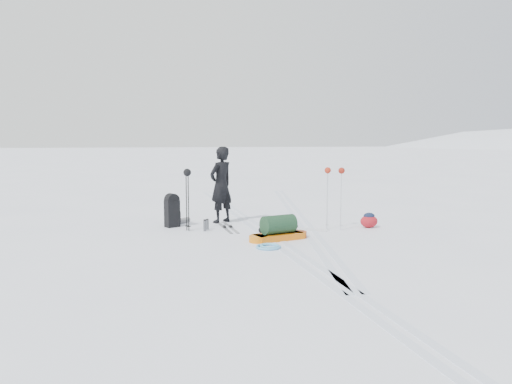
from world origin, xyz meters
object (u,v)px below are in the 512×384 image
pulk_sled (278,230)px  ski_poles_black (187,180)px  expedition_rucksack (173,211)px  skier (221,185)px

pulk_sled → ski_poles_black: 2.61m
expedition_rucksack → pulk_sled: bearing=-71.0°
expedition_rucksack → ski_poles_black: 1.11m
expedition_rucksack → ski_poles_black: ski_poles_black is taller
ski_poles_black → pulk_sled: bearing=-30.0°
expedition_rucksack → ski_poles_black: bearing=-90.9°
skier → ski_poles_black: (-0.93, -1.03, 0.23)m
skier → pulk_sled: skier is taller
skier → ski_poles_black: skier is taller
skier → ski_poles_black: bearing=8.9°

